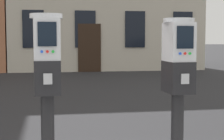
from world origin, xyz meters
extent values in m
cube|color=black|center=(-0.18, -0.15, 1.23)|extent=(0.18, 0.25, 0.23)
cube|color=#A5A8AD|center=(-0.17, -0.27, 1.23)|extent=(0.06, 0.01, 0.07)
cube|color=#B7BABF|center=(-0.18, -0.15, 1.48)|extent=(0.18, 0.24, 0.28)
cube|color=black|center=(-0.17, -0.26, 1.52)|extent=(0.12, 0.01, 0.16)
cylinder|color=blue|center=(-0.21, -0.27, 1.40)|extent=(0.02, 0.01, 0.02)
cylinder|color=red|center=(-0.17, -0.27, 1.40)|extent=(0.02, 0.01, 0.02)
cylinder|color=green|center=(-0.14, -0.27, 1.40)|extent=(0.02, 0.01, 0.02)
cylinder|color=#B7BABF|center=(-0.18, -0.15, 1.64)|extent=(0.23, 0.23, 0.03)
cube|color=black|center=(0.74, -0.15, 1.21)|extent=(0.18, 0.25, 0.22)
cube|color=#A5A8AD|center=(0.75, -0.27, 1.21)|extent=(0.06, 0.01, 0.07)
cube|color=#B7BABF|center=(0.74, -0.15, 1.46)|extent=(0.18, 0.24, 0.27)
cube|color=black|center=(0.75, -0.26, 1.49)|extent=(0.12, 0.01, 0.15)
cylinder|color=blue|center=(0.71, -0.27, 1.39)|extent=(0.02, 0.01, 0.02)
cylinder|color=red|center=(0.75, -0.27, 1.39)|extent=(0.02, 0.01, 0.02)
cylinder|color=green|center=(0.78, -0.27, 1.39)|extent=(0.02, 0.01, 0.02)
cylinder|color=#B7BABF|center=(0.74, -0.15, 1.61)|extent=(0.23, 0.23, 0.03)
cube|color=black|center=(-0.78, 13.86, 1.87)|extent=(0.90, 0.06, 1.60)
cube|color=black|center=(1.44, 13.86, 1.87)|extent=(0.90, 0.06, 1.60)
cube|color=black|center=(3.65, 13.86, 1.87)|extent=(0.90, 0.06, 1.60)
cube|color=black|center=(5.87, 13.86, 1.87)|extent=(0.90, 0.06, 1.60)
cube|color=black|center=(1.61, 13.86, 1.05)|extent=(1.00, 0.07, 2.10)
camera|label=1|loc=(-0.17, -2.72, 1.49)|focal=61.12mm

